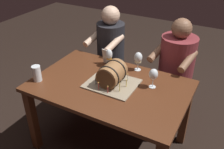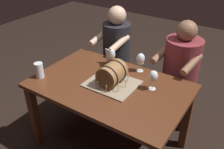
{
  "view_description": "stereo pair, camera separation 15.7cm",
  "coord_description": "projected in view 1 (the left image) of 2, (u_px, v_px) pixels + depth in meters",
  "views": [
    {
      "loc": [
        0.91,
        -1.63,
        1.94
      ],
      "look_at": [
        0.02,
        0.01,
        0.82
      ],
      "focal_mm": 40.42,
      "sensor_mm": 36.0,
      "label": 1
    },
    {
      "loc": [
        1.05,
        -1.55,
        1.94
      ],
      "look_at": [
        0.02,
        0.01,
        0.82
      ],
      "focal_mm": 40.42,
      "sensor_mm": 36.0,
      "label": 2
    }
  ],
  "objects": [
    {
      "name": "barrel_cake",
      "position": [
        112.0,
        75.0,
        2.19
      ],
      "size": [
        0.43,
        0.36,
        0.21
      ],
      "color": "gray",
      "rests_on": "dining_table"
    },
    {
      "name": "wine_glass_empty",
      "position": [
        153.0,
        75.0,
        2.13
      ],
      "size": [
        0.08,
        0.08,
        0.18
      ],
      "color": "white",
      "rests_on": "dining_table"
    },
    {
      "name": "wine_glass_white",
      "position": [
        138.0,
        58.0,
        2.39
      ],
      "size": [
        0.08,
        0.08,
        0.19
      ],
      "color": "white",
      "rests_on": "dining_table"
    },
    {
      "name": "person_seated_right",
      "position": [
        175.0,
        74.0,
        2.7
      ],
      "size": [
        0.45,
        0.53,
        1.17
      ],
      "color": "#4C1B1E",
      "rests_on": "ground"
    },
    {
      "name": "menu_card",
      "position": [
        107.0,
        57.0,
        2.51
      ],
      "size": [
        0.11,
        0.05,
        0.16
      ],
      "primitive_type": "cube",
      "rotation": [
        0.14,
        0.0,
        -0.15
      ],
      "color": "silver",
      "rests_on": "dining_table"
    },
    {
      "name": "person_seated_left",
      "position": [
        111.0,
        59.0,
        3.03
      ],
      "size": [
        0.39,
        0.48,
        1.19
      ],
      "color": "black",
      "rests_on": "ground"
    },
    {
      "name": "beer_pint",
      "position": [
        37.0,
        74.0,
        2.25
      ],
      "size": [
        0.08,
        0.08,
        0.15
      ],
      "color": "white",
      "rests_on": "dining_table"
    },
    {
      "name": "wine_glass_amber",
      "position": [
        109.0,
        55.0,
        2.45
      ],
      "size": [
        0.07,
        0.07,
        0.18
      ],
      "color": "white",
      "rests_on": "dining_table"
    },
    {
      "name": "ground_plane",
      "position": [
        110.0,
        143.0,
        2.6
      ],
      "size": [
        8.0,
        8.0,
        0.0
      ],
      "primitive_type": "plane",
      "color": "black"
    },
    {
      "name": "dining_table",
      "position": [
        110.0,
        94.0,
        2.28
      ],
      "size": [
        1.37,
        0.89,
        0.72
      ],
      "color": "#562D19",
      "rests_on": "ground"
    }
  ]
}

